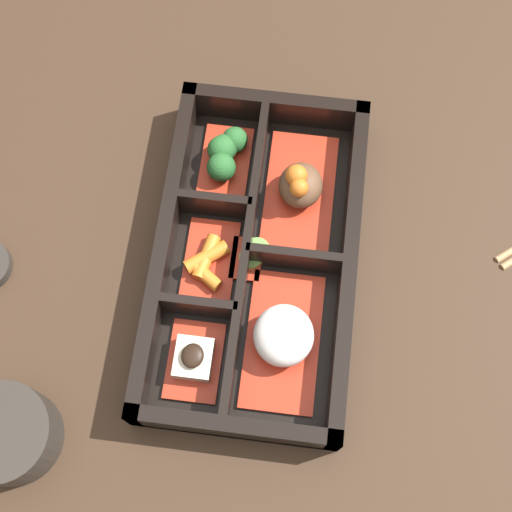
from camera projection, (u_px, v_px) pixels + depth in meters
ground_plane at (256, 265)px, 0.71m from camera, size 3.00×3.00×0.00m
bento_base at (256, 263)px, 0.70m from camera, size 0.34×0.19×0.01m
bento_rim at (253, 256)px, 0.69m from camera, size 0.34×0.19×0.05m
bowl_stew at (300, 188)px, 0.71m from camera, size 0.13×0.07×0.05m
bowl_rice at (283, 337)px, 0.65m from camera, size 0.13×0.07×0.05m
bowl_greens at (225, 155)px, 0.72m from camera, size 0.09×0.05×0.03m
bowl_carrots at (208, 261)px, 0.69m from camera, size 0.08×0.05×0.02m
bowl_tofu at (194, 359)px, 0.66m from camera, size 0.08×0.05×0.03m
bowl_pickles at (250, 254)px, 0.70m from camera, size 0.04×0.03×0.01m
tea_cup at (7, 434)px, 0.63m from camera, size 0.09×0.09×0.05m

